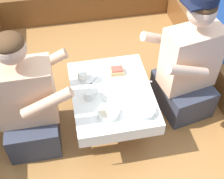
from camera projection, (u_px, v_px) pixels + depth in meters
ground_plane at (112, 144)px, 2.71m from camera, size 60.00×60.00×0.00m
boat_deck at (112, 134)px, 2.60m from camera, size 1.92×2.94×0.32m
bow_coaming at (87, 7)px, 3.32m from camera, size 1.80×0.06×0.32m
cockpit_table at (112, 95)px, 2.25m from camera, size 0.57×0.72×0.36m
person_port at (28, 104)px, 2.11m from camera, size 0.52×0.44×0.96m
person_starboard at (188, 68)px, 2.31m from camera, size 0.58×0.52×1.03m
plate_sandwich at (117, 74)px, 2.34m from camera, size 0.22×0.22×0.01m
plate_bread at (112, 95)px, 2.20m from camera, size 0.16×0.16×0.01m
sandwich at (117, 71)px, 2.32m from camera, size 0.10×0.08×0.05m
bowl_port_near at (145, 111)px, 2.07m from camera, size 0.14×0.14×0.04m
bowl_starboard_near at (108, 112)px, 2.06m from camera, size 0.15×0.15×0.04m
coffee_cup_port at (89, 95)px, 2.16m from camera, size 0.10×0.07×0.06m
coffee_cup_starboard at (82, 75)px, 2.29m from camera, size 0.10×0.07×0.06m
utensil_spoon_starboard at (137, 81)px, 2.29m from camera, size 0.17×0.05×0.01m
utensil_knife_port at (134, 93)px, 2.21m from camera, size 0.16×0.07×0.00m
utensil_knife_starboard at (92, 84)px, 2.27m from camera, size 0.17×0.06×0.00m
utensil_spoon_center at (97, 77)px, 2.32m from camera, size 0.13×0.13×0.01m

